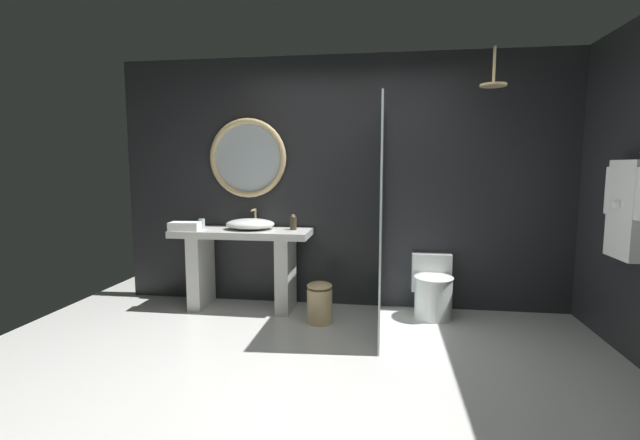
# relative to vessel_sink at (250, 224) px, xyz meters

# --- Properties ---
(ground_plane) EXTENTS (5.76, 5.76, 0.00)m
(ground_plane) POSITION_rel_vessel_sink_xyz_m (0.93, -1.59, -0.88)
(ground_plane) COLOR silver
(back_wall_panel) EXTENTS (4.80, 0.10, 2.60)m
(back_wall_panel) POSITION_rel_vessel_sink_xyz_m (0.93, 0.31, 0.42)
(back_wall_panel) COLOR #232326
(back_wall_panel) RESTS_ON ground_plane
(vanity_counter) EXTENTS (1.41, 0.52, 0.83)m
(vanity_counter) POSITION_rel_vessel_sink_xyz_m (-0.08, -0.02, -0.36)
(vanity_counter) COLOR silver
(vanity_counter) RESTS_ON ground_plane
(vessel_sink) EXTENTS (0.50, 0.41, 0.20)m
(vessel_sink) POSITION_rel_vessel_sink_xyz_m (0.00, 0.00, 0.00)
(vessel_sink) COLOR white
(vessel_sink) RESTS_ON vanity_counter
(tumbler_cup) EXTENTS (0.07, 0.07, 0.10)m
(tumbler_cup) POSITION_rel_vessel_sink_xyz_m (-0.51, -0.04, -0.00)
(tumbler_cup) COLOR silver
(tumbler_cup) RESTS_ON vanity_counter
(soap_dispenser) EXTENTS (0.07, 0.07, 0.16)m
(soap_dispenser) POSITION_rel_vessel_sink_xyz_m (0.44, 0.03, 0.01)
(soap_dispenser) COLOR #3D3323
(soap_dispenser) RESTS_ON vanity_counter
(round_wall_mirror) EXTENTS (0.84, 0.06, 0.84)m
(round_wall_mirror) POSITION_rel_vessel_sink_xyz_m (-0.08, 0.22, 0.67)
(round_wall_mirror) COLOR #D6B77F
(shower_glass_panel) EXTENTS (0.02, 1.29, 2.04)m
(shower_glass_panel) POSITION_rel_vessel_sink_xyz_m (1.34, -0.39, 0.13)
(shower_glass_panel) COLOR silver
(shower_glass_panel) RESTS_ON ground_plane
(rain_shower_head) EXTENTS (0.23, 0.23, 0.34)m
(rain_shower_head) POSITION_rel_vessel_sink_xyz_m (2.28, -0.24, 1.31)
(rain_shower_head) COLOR #D6B77F
(hanging_bathrobe) EXTENTS (0.20, 0.56, 0.80)m
(hanging_bathrobe) POSITION_rel_vessel_sink_xyz_m (3.14, -0.82, 0.30)
(hanging_bathrobe) COLOR #D6B77F
(toilet) EXTENTS (0.39, 0.55, 0.59)m
(toilet) POSITION_rel_vessel_sink_xyz_m (1.85, 0.03, -0.62)
(toilet) COLOR white
(toilet) RESTS_ON ground_plane
(waste_bin) EXTENTS (0.24, 0.24, 0.40)m
(waste_bin) POSITION_rel_vessel_sink_xyz_m (0.77, -0.35, -0.69)
(waste_bin) COLOR #D6B77F
(waste_bin) RESTS_ON ground_plane
(folded_hand_towel) EXTENTS (0.31, 0.20, 0.09)m
(folded_hand_towel) POSITION_rel_vessel_sink_xyz_m (-0.63, -0.18, -0.01)
(folded_hand_towel) COLOR white
(folded_hand_towel) RESTS_ON vanity_counter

